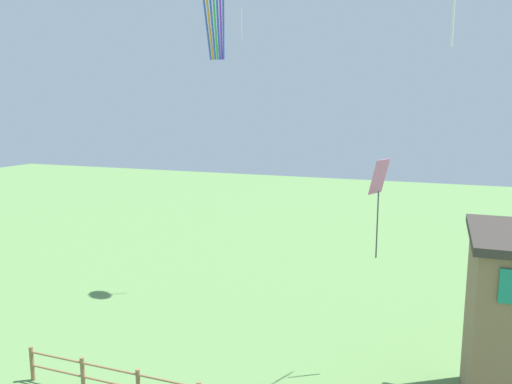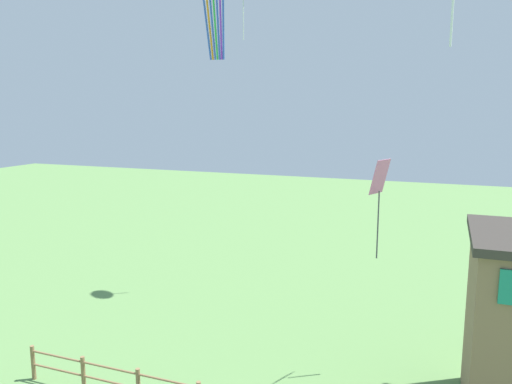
% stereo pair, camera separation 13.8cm
% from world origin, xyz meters
% --- Properties ---
extents(kite_pink_diamond, '(0.62, 0.92, 3.43)m').
position_xyz_m(kite_pink_diamond, '(3.36, 11.45, 6.59)').
color(kite_pink_diamond, pink).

